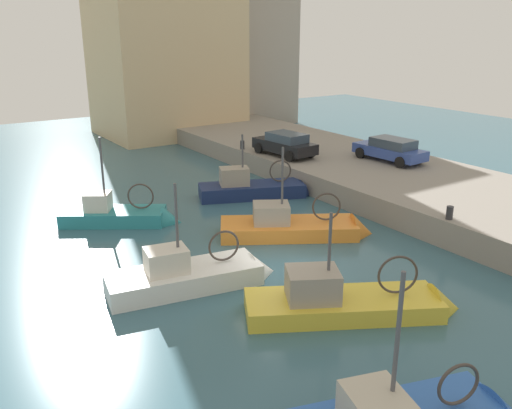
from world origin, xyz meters
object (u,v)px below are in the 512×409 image
Objects in this scene: fishing_boat_yellow at (353,309)px; fishing_boat_navy at (257,194)px; fishing_boat_teal at (122,221)px; parked_car_blue at (390,149)px; parked_car_black at (285,144)px; mooring_bollard_mid at (450,213)px; fishing_boat_white at (194,283)px; fishing_boat_orange at (298,233)px; mooring_bollard_north at (242,145)px.

fishing_boat_yellow is 12.89m from fishing_boat_navy.
fishing_boat_teal is 1.23× the size of parked_car_blue.
parked_car_black is 7.89× the size of mooring_bollard_mid.
fishing_boat_white is (-3.36, 4.54, -0.03)m from fishing_boat_yellow.
fishing_boat_white is 0.97× the size of fishing_boat_navy.
fishing_boat_white is 1.46× the size of parked_car_black.
fishing_boat_teal reaches higher than fishing_boat_navy.
fishing_boat_yellow is at bearing -53.52° from fishing_boat_white.
fishing_boat_navy reaches higher than parked_car_black.
fishing_boat_teal is 15.98m from parked_car_blue.
mooring_bollard_north is (4.40, 11.60, 1.36)m from fishing_boat_orange.
fishing_boat_teal reaches higher than fishing_boat_orange.
fishing_boat_teal is at bearing 173.80° from parked_car_blue.
mooring_bollard_mid is at bearing -13.64° from fishing_boat_white.
fishing_boat_navy is (4.37, 12.12, -0.02)m from fishing_boat_yellow.
fishing_boat_yellow reaches higher than mooring_bollard_mid.
fishing_boat_white reaches higher than fishing_boat_navy.
fishing_boat_navy is 8.58m from parked_car_blue.
parked_car_black is at bearing 84.69° from mooring_bollard_mid.
fishing_boat_teal is 1.27× the size of parked_car_black.
fishing_boat_navy is 10.58m from mooring_bollard_mid.
fishing_boat_orange is 1.07× the size of fishing_boat_white.
mooring_bollard_mid and mooring_bollard_north have the same top height.
parked_car_black is 13.08m from mooring_bollard_mid.
fishing_boat_orange is 6.37m from mooring_bollard_mid.
parked_car_black is (11.68, 10.48, 1.81)m from fishing_boat_white.
parked_car_blue is (9.89, 4.06, 1.78)m from fishing_boat_orange.
fishing_boat_white is 17.11m from mooring_bollard_north.
mooring_bollard_mid is (10.30, -10.18, 1.36)m from fishing_boat_teal.
mooring_bollard_north is at bearing 65.02° from fishing_boat_navy.
parked_car_black is (11.51, 2.84, 1.81)m from fishing_boat_teal.
fishing_boat_teal reaches higher than fishing_boat_white.
parked_car_black is at bearing 61.00° from fishing_boat_yellow.
fishing_boat_orange is 8.25m from fishing_boat_teal.
fishing_boat_yellow is 5.64m from fishing_boat_white.
fishing_boat_orange is at bearing -123.08° from parked_car_black.
mooring_bollard_mid is (4.40, -4.40, 1.36)m from fishing_boat_orange.
fishing_boat_navy is 6.62m from mooring_bollard_north.
parked_car_blue is (8.23, -1.67, 1.77)m from fishing_boat_navy.
fishing_boat_yellow is 7.51m from mooring_bollard_mid.
fishing_boat_teal is 0.79× the size of fishing_boat_yellow.
parked_car_black is (3.95, 2.89, 1.80)m from fishing_boat_navy.
fishing_boat_teal reaches higher than fishing_boat_yellow.
fishing_boat_orange is 0.97× the size of fishing_boat_yellow.
mooring_bollard_north is (-1.21, 2.99, -0.45)m from parked_car_black.
fishing_boat_navy reaches higher than parked_car_blue.
fishing_boat_navy reaches higher than mooring_bollard_mid.
parked_car_black is (-4.28, 4.55, 0.02)m from parked_car_blue.
fishing_boat_teal is at bearing 135.60° from fishing_boat_orange.
fishing_boat_orange is 12.29× the size of mooring_bollard_mid.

